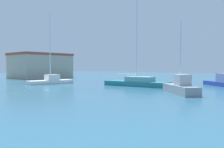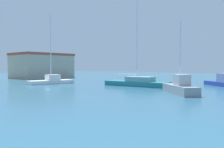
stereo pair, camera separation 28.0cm
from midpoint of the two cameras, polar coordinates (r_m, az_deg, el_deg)
water at (r=28.12m, az=-15.37°, el=-3.53°), size 160.00×160.00×0.00m
sailboat_teal_distant_east at (r=31.63m, az=6.43°, el=-1.96°), size 3.56×8.96×12.40m
sailboat_grey_center_channel at (r=23.35m, az=16.43°, el=-3.06°), size 4.79×5.12×6.84m
sailboat_white_distant_north at (r=36.65m, az=-14.19°, el=-1.51°), size 6.98×2.95×10.49m
harbor_office at (r=56.65m, az=-16.39°, el=1.95°), size 12.08×9.06×5.58m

